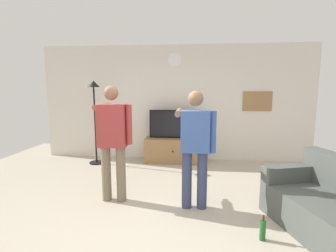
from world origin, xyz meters
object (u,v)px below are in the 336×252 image
object	(u,v)px
television	(174,124)
person_standing_nearer_couch	(195,143)
framed_picture	(257,101)
tv_stand	(174,150)
wall_clock	(175,60)
floor_lamp	(94,105)
beverage_bottle	(263,230)
person_standing_nearer_lamp	(113,137)

from	to	relation	value
television	person_standing_nearer_couch	size ratio (longest dim) A/B	0.68
framed_picture	tv_stand	bearing A→B (deg)	-171.18
tv_stand	wall_clock	world-z (taller)	wall_clock
tv_stand	person_standing_nearer_couch	xyz separation A→B (m)	(0.47, -2.24, 0.66)
television	floor_lamp	bearing A→B (deg)	-169.59
floor_lamp	tv_stand	bearing A→B (deg)	8.93
television	beverage_bottle	distance (m)	3.34
tv_stand	television	distance (m)	0.61
person_standing_nearer_lamp	beverage_bottle	bearing A→B (deg)	-23.34
framed_picture	floor_lamp	xyz separation A→B (m)	(-3.65, -0.57, -0.07)
tv_stand	beverage_bottle	size ratio (longest dim) A/B	4.39
television	framed_picture	bearing A→B (deg)	7.45
tv_stand	framed_picture	bearing A→B (deg)	8.82
wall_clock	framed_picture	xyz separation A→B (m)	(1.90, 0.00, -0.94)
wall_clock	floor_lamp	size ratio (longest dim) A/B	0.18
person_standing_nearer_lamp	person_standing_nearer_couch	size ratio (longest dim) A/B	1.04
floor_lamp	television	bearing A→B (deg)	10.41
television	person_standing_nearer_lamp	size ratio (longest dim) A/B	0.65
tv_stand	floor_lamp	world-z (taller)	floor_lamp
floor_lamp	wall_clock	bearing A→B (deg)	17.91
framed_picture	person_standing_nearer_couch	bearing A→B (deg)	-119.52
floor_lamp	person_standing_nearer_lamp	world-z (taller)	floor_lamp
beverage_bottle	television	bearing A→B (deg)	112.20
television	floor_lamp	distance (m)	1.83
framed_picture	beverage_bottle	bearing A→B (deg)	-101.64
beverage_bottle	person_standing_nearer_couch	bearing A→B (deg)	136.26
beverage_bottle	wall_clock	bearing A→B (deg)	110.69
floor_lamp	person_standing_nearer_couch	bearing A→B (deg)	-41.57
person_standing_nearer_lamp	beverage_bottle	xyz separation A→B (m)	(1.97, -0.85, -0.86)
beverage_bottle	tv_stand	bearing A→B (deg)	112.52
tv_stand	wall_clock	size ratio (longest dim) A/B	4.00
television	wall_clock	bearing A→B (deg)	90.00
framed_picture	floor_lamp	size ratio (longest dim) A/B	0.35
wall_clock	framed_picture	world-z (taller)	wall_clock
television	framed_picture	xyz separation A→B (m)	(1.90, 0.25, 0.52)
television	person_standing_nearer_couch	bearing A→B (deg)	-78.43
wall_clock	framed_picture	bearing A→B (deg)	0.15
tv_stand	television	xyz separation A→B (m)	(0.00, 0.05, 0.60)
person_standing_nearer_lamp	person_standing_nearer_couch	world-z (taller)	person_standing_nearer_lamp
framed_picture	person_standing_nearer_lamp	size ratio (longest dim) A/B	0.38
wall_clock	tv_stand	bearing A→B (deg)	-90.00
floor_lamp	person_standing_nearer_couch	size ratio (longest dim) A/B	1.12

